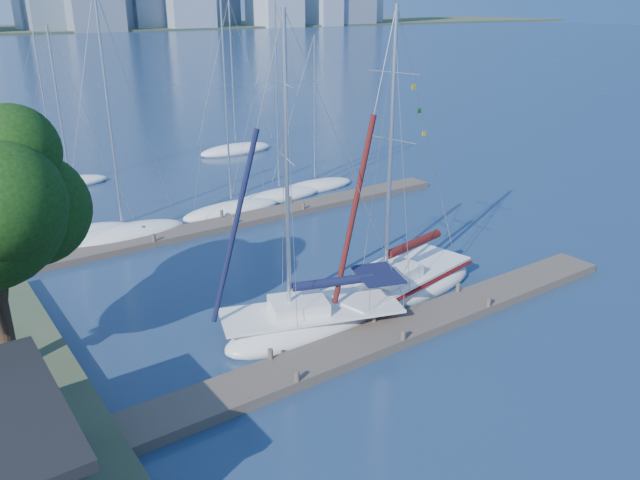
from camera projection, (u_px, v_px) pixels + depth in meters
ground at (388, 339)px, 25.40m from camera, size 700.00×700.00×0.00m
near_dock at (388, 335)px, 25.33m from camera, size 26.00×2.00×0.40m
far_dock at (243, 220)px, 38.62m from camera, size 30.00×1.80×0.36m
sailboat_navy at (312, 307)px, 25.72m from camera, size 8.47×5.03×13.24m
sailboat_maroon at (399, 275)px, 28.90m from camera, size 9.16×4.45×13.40m
bg_boat_0 at (78, 235)px, 35.88m from camera, size 6.72×4.30×12.12m
bg_boat_1 at (123, 234)px, 35.92m from camera, size 7.68×4.64×14.07m
bg_boat_2 at (232, 209)px, 40.31m from camera, size 7.09×4.46×14.60m
bg_boat_3 at (279, 195)px, 43.24m from camera, size 7.00×3.12×13.22m
bg_boat_4 at (315, 186)px, 45.43m from camera, size 6.75×3.70×11.07m
bg_boat_6 at (57, 185)px, 45.86m from camera, size 7.69×4.28×11.23m
bg_boat_7 at (236, 149)px, 56.46m from camera, size 7.30×3.85×13.37m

